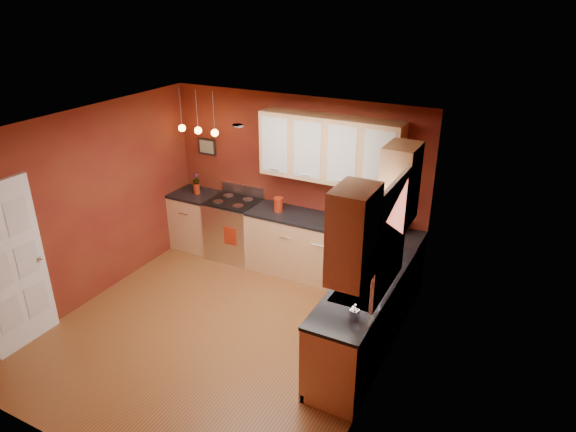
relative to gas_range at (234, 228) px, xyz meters
The scene contains 27 objects.
floor 2.08m from the gas_range, 62.94° to the right, with size 4.20×4.20×0.00m, color brown.
ceiling 2.93m from the gas_range, 62.94° to the right, with size 4.00×4.20×0.02m, color beige.
wall_back 1.27m from the gas_range, 18.02° to the left, with size 4.00×0.02×2.60m, color maroon.
wall_front 4.09m from the gas_range, 76.73° to the right, with size 4.00×0.02×2.60m, color maroon.
wall_left 2.25m from the gas_range, 120.95° to the right, with size 0.02×4.20×2.60m, color maroon.
wall_right 3.53m from the gas_range, 31.66° to the right, with size 0.02×4.20×2.60m, color maroon.
base_cabinets_back_left 0.73m from the gas_range, behind, with size 0.70×0.60×0.90m, color #E3AA79.
base_cabinets_back_right 1.65m from the gas_range, ahead, with size 2.54×0.60×0.90m, color #E3AA79.
base_cabinets_right 2.95m from the gas_range, 27.27° to the right, with size 0.60×2.10×0.90m, color #E3AA79.
counter_back_left 0.85m from the gas_range, behind, with size 0.70×0.62×0.04m, color black.
counter_back_right 1.71m from the gas_range, ahead, with size 2.54×0.62×0.04m, color black.
counter_right 2.98m from the gas_range, 27.27° to the right, with size 0.62×2.10×0.04m, color black.
gas_range is the anchor object (origin of this frame).
dishwasher_front 2.04m from the gas_range, ahead, with size 0.60×0.02×0.80m, color silver.
sink 3.05m from the gas_range, 29.78° to the right, with size 0.50×0.70×0.33m.
window 3.48m from the gas_range, 27.40° to the right, with size 0.06×1.02×1.22m.
door_left_wall 3.22m from the gas_range, 109.27° to the right, with size 0.12×0.82×2.05m.
upper_cabinets_back 2.12m from the gas_range, ahead, with size 2.00×0.35×0.90m, color #E3AA79.
upper_cabinets_right 3.45m from the gas_range, 28.26° to the right, with size 0.35×1.95×0.90m, color #E3AA79.
wall_picture 1.36m from the gas_range, 156.09° to the left, with size 0.32×0.03×0.26m, color black.
pendant_lights 1.62m from the gas_range, behind, with size 0.71×0.11×0.66m.
red_canister 0.98m from the gas_range, ahead, with size 0.14×0.14×0.21m.
red_vase 0.88m from the gas_range, behind, with size 0.10×0.10×0.17m, color maroon.
flowers 0.98m from the gas_range, behind, with size 0.11×0.11×0.19m, color maroon.
coffee_maker 2.61m from the gas_range, ahead, with size 0.21×0.21×0.25m.
soap_pump 3.46m from the gas_range, 36.54° to the right, with size 0.08×0.08×0.18m, color silver.
dish_towel 0.36m from the gas_range, 67.31° to the right, with size 0.21×0.01×0.29m, color maroon.
Camera 1 is at (3.19, -4.28, 3.96)m, focal length 32.00 mm.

